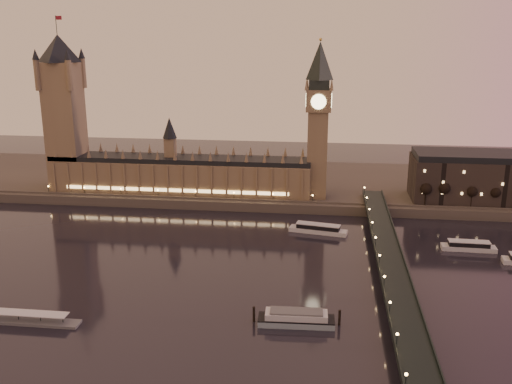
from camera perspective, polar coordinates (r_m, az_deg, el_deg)
ground at (r=282.28m, az=-5.73°, el=-8.10°), size 700.00×700.00×0.00m
far_embankment at (r=431.88m, az=2.96°, el=0.87°), size 560.00×130.00×6.00m
palace_of_westminster at (r=396.32m, az=-7.65°, el=2.18°), size 180.00×26.62×52.00m
victoria_tower at (r=416.17m, az=-18.70°, el=8.31°), size 31.68×31.68×118.00m
big_ben at (r=375.74m, az=6.27°, el=8.04°), size 17.68×17.68×104.00m
westminster_bridge at (r=275.59m, az=13.34°, el=-7.83°), size 13.20×260.00×15.30m
bare_tree_0 at (r=378.59m, az=16.43°, el=0.19°), size 6.83×6.83×13.90m
bare_tree_1 at (r=381.20m, az=18.53°, el=0.12°), size 6.83×6.83×13.90m
bare_tree_2 at (r=384.32m, az=20.60°, el=0.05°), size 6.83×6.83×13.90m
bare_tree_3 at (r=387.93m, az=22.63°, el=-0.03°), size 6.83×6.83×13.90m
cruise_boat_a at (r=336.32m, az=6.23°, el=-3.69°), size 34.57×13.72×5.41m
cruise_boat_b at (r=329.10m, az=20.50°, el=-5.09°), size 28.64×7.81×5.26m
moored_barge at (r=235.04m, az=4.05°, el=-12.48°), size 35.52×9.88×6.52m
pontoon_pier at (r=253.26m, az=-21.54°, el=-11.85°), size 39.70×6.62×10.59m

